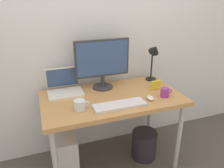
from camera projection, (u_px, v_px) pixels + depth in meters
name	position (u px, v px, depth m)	size (l,w,h in m)	color
ground_plane	(112.00, 161.00, 2.30)	(6.00, 6.00, 0.00)	#4C4742
back_wall	(98.00, 29.00, 2.15)	(4.40, 0.04, 2.60)	silver
desk	(112.00, 103.00, 2.04)	(1.27, 0.69, 0.76)	#B7844C
monitor	(102.00, 61.00, 2.08)	(0.53, 0.20, 0.48)	#333338
laptop	(64.00, 87.00, 2.07)	(0.32, 0.27, 0.23)	silver
desk_lamp	(154.00, 55.00, 2.25)	(0.11, 0.16, 0.41)	black
keyboard	(119.00, 105.00, 1.82)	(0.44, 0.14, 0.02)	silver
mouse	(150.00, 98.00, 1.94)	(0.06, 0.09, 0.03)	silver
coffee_mug	(165.00, 92.00, 1.99)	(0.11, 0.08, 0.08)	purple
glass_cup	(80.00, 105.00, 1.76)	(0.12, 0.09, 0.08)	silver
photo_frame	(156.00, 85.00, 2.13)	(0.11, 0.02, 0.09)	yellow
computer_tower	(66.00, 153.00, 2.11)	(0.18, 0.36, 0.42)	silver
wastebasket	(144.00, 144.00, 2.32)	(0.26, 0.26, 0.30)	#232328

